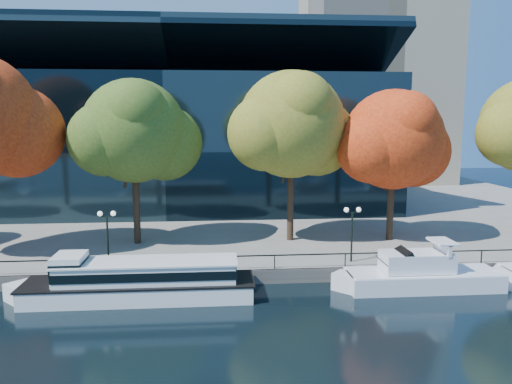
{
  "coord_description": "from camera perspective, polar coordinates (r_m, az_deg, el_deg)",
  "views": [
    {
      "loc": [
        0.89,
        -30.05,
        11.36
      ],
      "look_at": [
        4.1,
        8.0,
        5.7
      ],
      "focal_mm": 35.0,
      "sensor_mm": 36.0,
      "label": 1
    }
  ],
  "objects": [
    {
      "name": "ground",
      "position": [
        32.14,
        -6.24,
        -12.32
      ],
      "size": [
        160.0,
        160.0,
        0.0
      ],
      "primitive_type": "plane",
      "color": "black",
      "rests_on": "ground"
    },
    {
      "name": "promenade",
      "position": [
        67.32,
        -5.52,
        -0.9
      ],
      "size": [
        90.0,
        67.08,
        1.0
      ],
      "color": "slate",
      "rests_on": "ground"
    },
    {
      "name": "railing",
      "position": [
        34.62,
        -6.17,
        -7.41
      ],
      "size": [
        88.2,
        0.08,
        0.99
      ],
      "color": "black",
      "rests_on": "promenade"
    },
    {
      "name": "convention_building",
      "position": [
        62.1,
        -9.39,
        5.68
      ],
      "size": [
        50.0,
        24.57,
        21.43
      ],
      "color": "black",
      "rests_on": "ground"
    },
    {
      "name": "tour_boat",
      "position": [
        32.87,
        -13.79,
        -9.7
      ],
      "size": [
        15.74,
        3.51,
        2.99
      ],
      "color": "white",
      "rests_on": "ground"
    },
    {
      "name": "cruiser_near",
      "position": [
        35.5,
        17.9,
        -8.92
      ],
      "size": [
        11.37,
        2.93,
        3.29
      ],
      "color": "white",
      "rests_on": "ground"
    },
    {
      "name": "tree_2",
      "position": [
        41.85,
        -13.56,
        6.54
      ],
      "size": [
        10.56,
        8.66,
        13.56
      ],
      "color": "black",
      "rests_on": "promenade"
    },
    {
      "name": "tree_3",
      "position": [
        41.96,
        4.31,
        7.44
      ],
      "size": [
        11.19,
        9.17,
        14.32
      ],
      "color": "black",
      "rests_on": "promenade"
    },
    {
      "name": "tree_4",
      "position": [
        43.6,
        15.63,
        5.55
      ],
      "size": [
        10.49,
        8.6,
        12.79
      ],
      "color": "black",
      "rests_on": "promenade"
    },
    {
      "name": "lamp_1",
      "position": [
        36.11,
        -16.65,
        -3.72
      ],
      "size": [
        1.26,
        0.36,
        4.03
      ],
      "color": "black",
      "rests_on": "promenade"
    },
    {
      "name": "lamp_2",
      "position": [
        36.69,
        10.94,
        -3.33
      ],
      "size": [
        1.26,
        0.36,
        4.03
      ],
      "color": "black",
      "rests_on": "promenade"
    }
  ]
}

